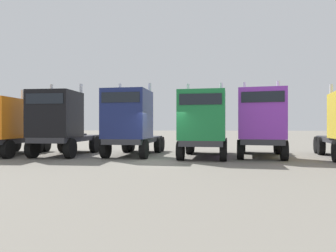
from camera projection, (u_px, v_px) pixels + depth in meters
The scene contains 6 objects.
ground at pixel (161, 161), 15.26m from camera, with size 200.00×200.00×0.00m, color slate.
semi_truck_orange at pixel (0, 126), 17.60m from camera, with size 2.73×5.76×4.00m.
semi_truck_black at pixel (61, 123), 17.78m from camera, with size 2.67×6.18×4.38m.
semi_truck_navy at pixel (131, 122), 17.68m from camera, with size 2.97×6.33×4.44m.
semi_truck_green at pixel (203, 124), 16.51m from camera, with size 3.12×6.16×4.25m.
semi_truck_purple at pixel (261, 123), 16.84m from camera, with size 3.51×6.30×4.40m.
Camera 1 is at (1.80, -15.15, 1.80)m, focal length 32.09 mm.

